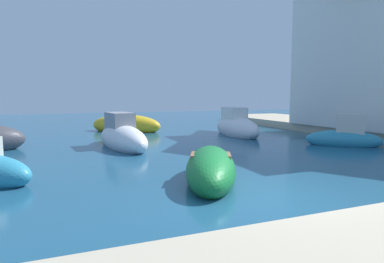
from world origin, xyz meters
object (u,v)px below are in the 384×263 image
Objects in this scene: moored_boat_0 at (122,137)px; moored_boat_7 at (344,137)px; moored_boat_3 at (211,170)px; moored_boat_5 at (126,125)px; moored_boat_4 at (236,127)px.

moored_boat_7 is (9.41, -3.24, -0.07)m from moored_boat_0.
moored_boat_3 is at bearing 65.01° from moored_boat_7.
moored_boat_0 is 6.57m from moored_boat_5.
moored_boat_5 is at bearing -7.83° from moored_boat_7.
moored_boat_7 is (2.53, -5.35, -0.09)m from moored_boat_4.
moored_boat_0 is at bearing -68.43° from moored_boat_4.
moored_boat_4 is at bearing 99.05° from moored_boat_0.
moored_boat_0 is 6.80m from moored_boat_3.
moored_boat_0 is 1.27× the size of moored_boat_3.
moored_boat_3 is 8.96m from moored_boat_7.
moored_boat_4 is 5.92m from moored_boat_7.
moored_boat_4 is (5.73, 8.81, 0.15)m from moored_boat_3.
moored_boat_0 is 9.95m from moored_boat_7.
moored_boat_3 is at bearing 1.64° from moored_boat_0.
moored_boat_7 is at bearing 62.95° from moored_boat_0.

